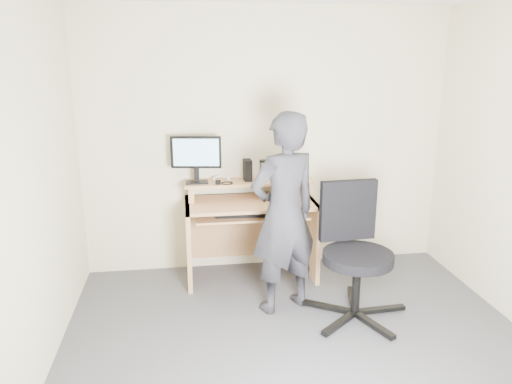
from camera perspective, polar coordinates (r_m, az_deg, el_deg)
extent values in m
plane|color=#4F4F54|center=(3.67, 5.91, -18.90)|extent=(3.50, 3.50, 0.00)
cube|color=beige|center=(4.80, 1.24, 5.78)|extent=(3.50, 0.02, 2.50)
cube|color=tan|center=(4.69, -7.70, -5.74)|extent=(0.04, 0.60, 0.75)
cube|color=tan|center=(4.83, 6.24, -5.03)|extent=(0.04, 0.60, 0.75)
cube|color=tan|center=(4.61, -0.63, -1.24)|extent=(1.20, 0.60, 0.03)
cube|color=tan|center=(4.56, -0.49, -2.67)|extent=(1.02, 0.38, 0.02)
cube|color=tan|center=(4.69, -7.44, 0.07)|extent=(0.05, 0.28, 0.15)
cube|color=tan|center=(4.82, 5.50, 0.57)|extent=(0.05, 0.28, 0.15)
cube|color=tan|center=(4.71, -0.88, 1.18)|extent=(1.20, 0.30, 0.02)
cube|color=tan|center=(4.97, -1.06, -3.71)|extent=(1.20, 0.03, 0.65)
cube|color=black|center=(4.65, -6.77, 1.13)|extent=(0.20, 0.13, 0.01)
cube|color=black|center=(4.65, -6.80, 2.04)|extent=(0.05, 0.04, 0.13)
cube|color=black|center=(4.58, -6.88, 4.55)|extent=(0.46, 0.10, 0.30)
cube|color=#93D9FF|center=(4.56, -6.87, 4.51)|extent=(0.41, 0.07, 0.25)
cube|color=black|center=(4.68, -0.97, 2.52)|extent=(0.08, 0.13, 0.20)
cylinder|color=#AFAFB3|center=(4.71, 0.88, 2.41)|extent=(0.08, 0.08, 0.17)
cube|color=black|center=(4.73, 2.13, 1.48)|extent=(0.07, 0.13, 0.01)
cube|color=black|center=(4.57, -4.35, 1.10)|extent=(0.05, 0.04, 0.03)
torus|color=silver|center=(4.72, -4.00, 1.45)|extent=(0.18, 0.18, 0.06)
cube|color=black|center=(4.53, -1.76, -2.46)|extent=(0.47, 0.21, 0.03)
ellipsoid|color=black|center=(4.54, 2.47, -1.07)|extent=(0.10, 0.07, 0.04)
cube|color=black|center=(4.32, 14.00, -12.90)|extent=(0.43, 0.08, 0.03)
cube|color=black|center=(4.43, 10.96, -11.94)|extent=(0.16, 0.42, 0.03)
cube|color=black|center=(4.28, 8.22, -12.86)|extent=(0.39, 0.27, 0.03)
cube|color=black|center=(4.06, 9.52, -14.55)|extent=(0.36, 0.31, 0.03)
cube|color=black|center=(4.09, 13.31, -14.56)|extent=(0.21, 0.41, 0.03)
cylinder|color=black|center=(4.12, 11.38, -10.49)|extent=(0.07, 0.07, 0.45)
cylinder|color=black|center=(4.02, 11.57, -7.35)|extent=(0.56, 0.56, 0.08)
cube|color=black|center=(4.13, 10.47, -2.07)|extent=(0.47, 0.10, 0.50)
imported|color=black|center=(4.00, 3.22, -2.56)|extent=(0.71, 0.59, 1.65)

